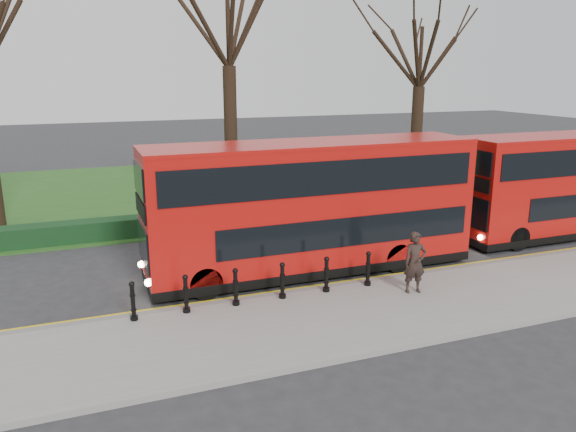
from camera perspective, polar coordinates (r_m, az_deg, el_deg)
name	(u,v)px	position (r m, az deg, el deg)	size (l,w,h in m)	color
ground	(257,287)	(17.09, -3.18, -7.26)	(120.00, 120.00, 0.00)	#28282B
pavement	(293,326)	(14.47, 0.52, -11.14)	(60.00, 4.00, 0.15)	gray
kerb	(268,297)	(16.18, -2.09, -8.25)	(60.00, 0.25, 0.16)	slate
grass_verge	(173,190)	(31.16, -11.64, 2.58)	(60.00, 18.00, 0.06)	#21501A
hedge	(206,220)	(23.22, -8.32, -0.42)	(60.00, 0.90, 0.80)	black
yellow_line_outer	(264,296)	(16.47, -2.42, -8.09)	(60.00, 0.10, 0.01)	yellow
yellow_line_inner	(262,293)	(16.65, -2.65, -7.85)	(60.00, 0.10, 0.01)	yellow
tree_mid	(228,16)	(26.13, -6.13, 19.58)	(7.62, 7.62, 11.91)	black
tree_right	(421,50)	(30.23, 13.36, 16.06)	(6.46, 6.46, 10.09)	black
bollard_row	(259,284)	(15.56, -2.93, -6.95)	(6.91, 0.15, 1.00)	black
bus_lead	(312,208)	(17.82, 2.44, 0.83)	(10.58, 2.43, 4.21)	#B1100C
bus_rear	(575,184)	(24.75, 27.10, 2.87)	(10.02, 2.30, 3.99)	#B1100C
pedestrian	(415,262)	(16.44, 12.78, -4.63)	(0.65, 0.43, 1.79)	black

